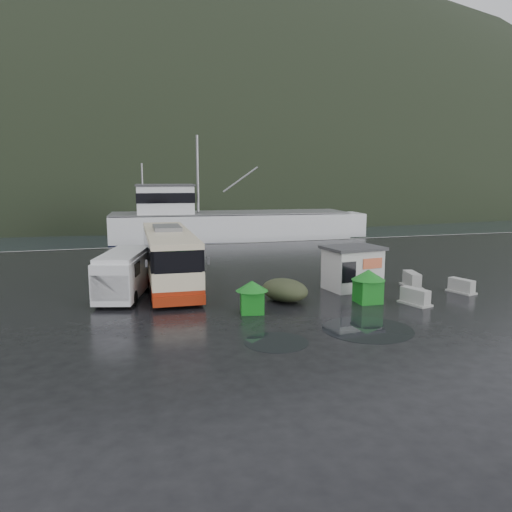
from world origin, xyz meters
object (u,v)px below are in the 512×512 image
object	(u,v)px
ticket_kiosk	(352,289)
jersey_barrier_a	(411,287)
white_van	(125,297)
dome_tent	(285,301)
coach_bus	(170,284)
jersey_barrier_b	(461,293)
waste_bin_left	(252,313)
jersey_barrier_c	(415,304)
fishing_trawler	(230,233)
waste_bin_right	(367,302)

from	to	relation	value
ticket_kiosk	jersey_barrier_a	size ratio (longest dim) A/B	1.76
ticket_kiosk	white_van	bearing A→B (deg)	164.55
ticket_kiosk	dome_tent	bearing A→B (deg)	-169.88
coach_bus	jersey_barrier_b	xyz separation A→B (m)	(14.10, -6.27, 0.00)
waste_bin_left	jersey_barrier_c	world-z (taller)	waste_bin_left
coach_bus	fishing_trawler	distance (m)	25.61
white_van	dome_tent	distance (m)	7.91
waste_bin_right	jersey_barrier_c	world-z (taller)	waste_bin_right
coach_bus	jersey_barrier_c	distance (m)	12.95
waste_bin_right	jersey_barrier_c	size ratio (longest dim) A/B	1.04
waste_bin_right	jersey_barrier_b	xyz separation A→B (m)	(5.60, 0.44, 0.00)
white_van	fishing_trawler	xyz separation A→B (m)	(11.66, 26.18, 0.00)
waste_bin_left	dome_tent	bearing A→B (deg)	37.65
white_van	waste_bin_right	xyz separation A→B (m)	(10.96, -4.44, 0.00)
fishing_trawler	jersey_barrier_c	bearing A→B (deg)	-82.82
white_van	waste_bin_right	bearing A→B (deg)	-6.56
ticket_kiosk	jersey_barrier_b	size ratio (longest dim) A/B	2.05
waste_bin_right	fishing_trawler	bearing A→B (deg)	88.69
waste_bin_left	jersey_barrier_b	world-z (taller)	waste_bin_left
waste_bin_left	ticket_kiosk	xyz separation A→B (m)	(6.33, 2.94, 0.00)
jersey_barrier_c	coach_bus	bearing A→B (deg)	143.66
jersey_barrier_c	jersey_barrier_a	bearing A→B (deg)	58.65
jersey_barrier_a	white_van	bearing A→B (deg)	171.48
coach_bus	waste_bin_right	size ratio (longest dim) A/B	7.11
waste_bin_left	jersey_barrier_b	distance (m)	11.35
dome_tent	jersey_barrier_b	xyz separation A→B (m)	(9.24, -1.00, 0.00)
coach_bus	white_van	size ratio (longest dim) A/B	2.07
jersey_barrier_b	jersey_barrier_c	world-z (taller)	jersey_barrier_c
white_van	jersey_barrier_c	distance (m)	13.97
waste_bin_left	jersey_barrier_b	bearing A→B (deg)	3.11
dome_tent	fishing_trawler	size ratio (longest dim) A/B	0.09
waste_bin_left	fishing_trawler	distance (m)	31.45
white_van	jersey_barrier_c	world-z (taller)	white_van
ticket_kiosk	jersey_barrier_c	xyz separation A→B (m)	(1.33, -3.72, 0.00)
ticket_kiosk	jersey_barrier_c	size ratio (longest dim) A/B	1.92
fishing_trawler	ticket_kiosk	bearing A→B (deg)	-85.26
waste_bin_left	ticket_kiosk	distance (m)	6.98
coach_bus	jersey_barrier_b	world-z (taller)	coach_bus
white_van	fishing_trawler	distance (m)	28.66
waste_bin_right	jersey_barrier_a	world-z (taller)	waste_bin_right
dome_tent	jersey_barrier_a	world-z (taller)	dome_tent
coach_bus	fishing_trawler	world-z (taller)	fishing_trawler
waste_bin_right	dome_tent	xyz separation A→B (m)	(-3.64, 1.44, 0.00)
coach_bus	ticket_kiosk	bearing A→B (deg)	-21.28
coach_bus	dome_tent	bearing A→B (deg)	-45.16
dome_tent	waste_bin_right	bearing A→B (deg)	-21.61
jersey_barrier_a	fishing_trawler	xyz separation A→B (m)	(-3.16, 28.40, 0.00)
dome_tent	fishing_trawler	bearing A→B (deg)	81.53
waste_bin_right	fishing_trawler	distance (m)	30.62
ticket_kiosk	jersey_barrier_a	world-z (taller)	ticket_kiosk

